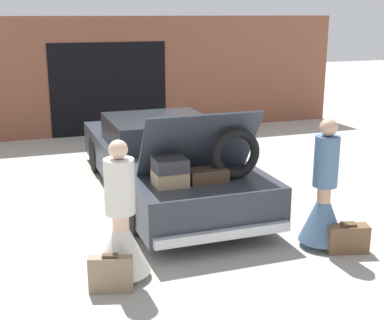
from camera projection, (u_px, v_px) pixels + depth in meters
The scene contains 7 objects.
ground_plane at pixel (164, 192), 8.87m from camera, with size 40.00×40.00×0.00m, color #ADA89E.
garage_wall_back at pixel (108, 77), 12.79m from camera, with size 12.00×0.14×2.80m.
car at pixel (164, 159), 8.72m from camera, with size 1.89×5.15×1.65m.
person_left at pixel (121, 231), 5.86m from camera, with size 0.63×0.63×1.59m.
person_right at pixel (323, 202), 6.66m from camera, with size 0.58×0.58×1.65m.
suitcase_beside_left_person at pixel (111, 274), 5.64m from camera, with size 0.48×0.25×0.43m.
suitcase_beside_right_person at pixel (347, 238), 6.59m from camera, with size 0.54×0.32×0.38m.
Camera 1 is at (-2.34, -8.09, 2.87)m, focal length 50.00 mm.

